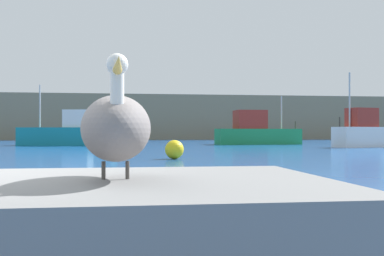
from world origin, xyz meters
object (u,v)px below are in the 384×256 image
object	(u,v)px
fishing_boat_white	(365,132)
mooring_buoy	(174,150)
pelican	(116,127)
fishing_boat_teal	(69,133)
fishing_boat_green	(256,132)

from	to	relation	value
fishing_boat_white	mooring_buoy	size ratio (longest dim) A/B	6.91
pelican	fishing_boat_teal	distance (m)	35.84
pelican	fishing_boat_white	size ratio (longest dim) A/B	0.26
fishing_boat_white	mooring_buoy	xyz separation A→B (m)	(-15.37, -12.81, -0.70)
fishing_boat_green	fishing_boat_teal	distance (m)	16.29
fishing_boat_white	fishing_boat_green	distance (m)	10.36
fishing_boat_teal	pelican	bearing A→B (deg)	109.03
fishing_boat_white	fishing_boat_teal	xyz separation A→B (m)	(-22.09, 7.14, -0.10)
pelican	fishing_boat_white	bearing A→B (deg)	145.81
pelican	mooring_buoy	distance (m)	15.73
fishing_boat_green	fishing_boat_teal	size ratio (longest dim) A/B	0.95
mooring_buoy	fishing_boat_white	bearing A→B (deg)	39.81
fishing_boat_green	mooring_buoy	bearing A→B (deg)	-117.68
fishing_boat_white	mooring_buoy	distance (m)	20.02
fishing_boat_teal	mooring_buoy	size ratio (longest dim) A/B	10.27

